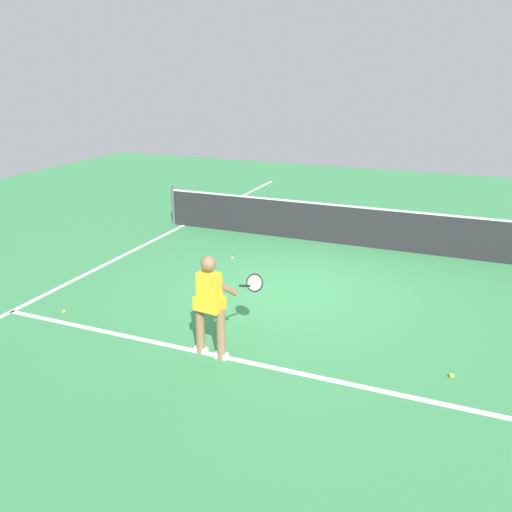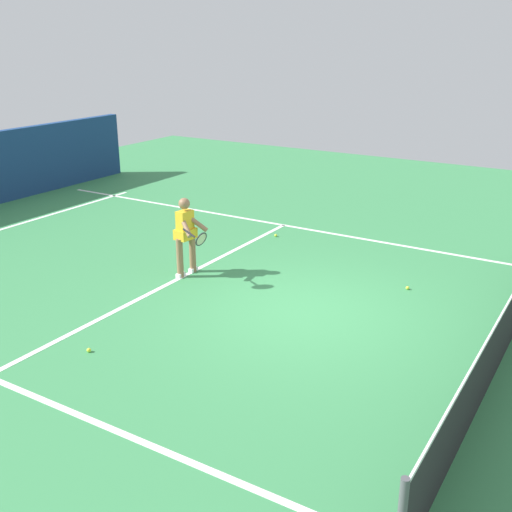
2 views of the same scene
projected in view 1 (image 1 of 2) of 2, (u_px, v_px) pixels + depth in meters
The scene contains 8 objects.
ground_plane at pixel (292, 292), 10.23m from camera, with size 28.41×28.41×0.00m, color #38844C.
service_line_marking at pixel (232, 359), 7.84m from camera, with size 8.49×0.10×0.01m, color white.
sideline_left_marking at pixel (109, 263), 11.77m from camera, with size 0.10×19.85×0.01m, color white.
court_net at pixel (337, 224), 12.92m from camera, with size 9.17×0.08×1.06m.
tennis_player at pixel (211, 302), 7.69m from camera, with size 0.84×0.92×1.55m.
tennis_ball_near at pixel (452, 376), 7.34m from camera, with size 0.07×0.07×0.07m, color #D1E533.
tennis_ball_mid at pixel (232, 258), 11.96m from camera, with size 0.07×0.07×0.07m, color #D1E533.
tennis_ball_far at pixel (64, 312), 9.30m from camera, with size 0.07×0.07×0.07m, color #D1E533.
Camera 1 is at (2.99, -8.99, 3.97)m, focal length 37.76 mm.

